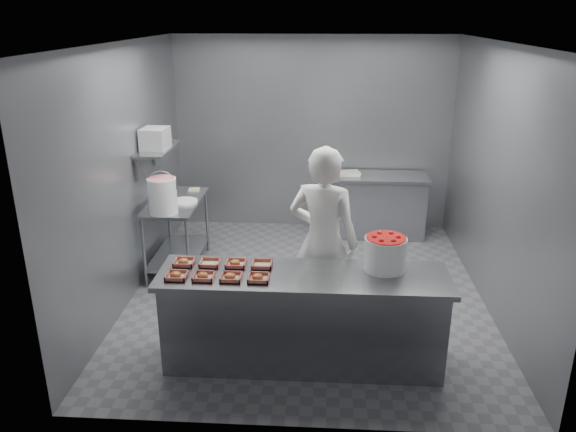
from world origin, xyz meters
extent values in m
plane|color=#4C4C51|center=(0.00, 0.00, 0.00)|extent=(4.50, 4.50, 0.00)
plane|color=white|center=(0.00, 0.00, 2.80)|extent=(4.50, 4.50, 0.00)
cube|color=slate|center=(0.00, 2.25, 1.40)|extent=(4.00, 0.04, 2.80)
cube|color=slate|center=(-2.00, 0.00, 1.40)|extent=(0.04, 4.50, 2.80)
cube|color=slate|center=(2.00, 0.00, 1.40)|extent=(0.04, 4.50, 2.80)
cube|color=slate|center=(0.00, -1.35, 0.88)|extent=(2.60, 0.70, 0.05)
cube|color=slate|center=(0.00, -1.35, 0.42)|extent=(2.50, 0.64, 0.85)
cube|color=slate|center=(-1.65, 0.60, 0.88)|extent=(0.60, 1.20, 0.04)
cube|color=slate|center=(-1.65, 0.60, 0.20)|extent=(0.56, 1.15, 0.03)
cylinder|color=slate|center=(-1.91, 0.04, 0.44)|extent=(0.04, 0.04, 0.88)
cylinder|color=slate|center=(-1.39, 0.04, 0.44)|extent=(0.04, 0.04, 0.88)
cylinder|color=slate|center=(-1.91, 1.16, 0.44)|extent=(0.04, 0.04, 0.88)
cylinder|color=slate|center=(-1.39, 1.16, 0.44)|extent=(0.04, 0.04, 0.88)
cube|color=slate|center=(0.90, 1.90, 0.88)|extent=(1.50, 0.60, 0.05)
cube|color=slate|center=(0.90, 1.90, 0.42)|extent=(1.44, 0.55, 0.85)
cube|color=slate|center=(-1.82, 0.60, 1.55)|extent=(0.35, 0.90, 0.03)
cube|color=tan|center=(-1.10, -1.49, 0.92)|extent=(0.18, 0.18, 0.04)
cube|color=white|center=(-1.06, -1.48, 0.91)|extent=(0.10, 0.06, 0.00)
ellipsoid|color=#B25B2C|center=(-1.11, -1.49, 0.93)|extent=(0.10, 0.10, 0.05)
cube|color=tan|center=(-0.86, -1.49, 0.92)|extent=(0.18, 0.18, 0.04)
cube|color=white|center=(-0.82, -1.48, 0.91)|extent=(0.10, 0.06, 0.00)
ellipsoid|color=#B25B2C|center=(-0.87, -1.49, 0.93)|extent=(0.10, 0.10, 0.05)
cube|color=tan|center=(-0.62, -1.49, 0.92)|extent=(0.18, 0.18, 0.04)
cube|color=white|center=(-0.58, -1.48, 0.91)|extent=(0.10, 0.06, 0.00)
ellipsoid|color=#B25B2C|center=(-0.63, -1.49, 0.93)|extent=(0.10, 0.10, 0.05)
cube|color=tan|center=(-0.38, -1.49, 0.92)|extent=(0.18, 0.18, 0.04)
cube|color=white|center=(-0.34, -1.48, 0.91)|extent=(0.10, 0.06, 0.00)
ellipsoid|color=#B25B2C|center=(-0.39, -1.49, 0.93)|extent=(0.10, 0.10, 0.05)
cube|color=tan|center=(-1.10, -1.21, 0.92)|extent=(0.18, 0.18, 0.04)
cube|color=white|center=(-1.06, -1.19, 0.91)|extent=(0.10, 0.06, 0.00)
ellipsoid|color=#B25B2C|center=(-1.11, -1.21, 0.93)|extent=(0.10, 0.10, 0.05)
cube|color=tan|center=(-0.86, -1.21, 0.92)|extent=(0.18, 0.18, 0.04)
cube|color=white|center=(-0.82, -1.19, 0.91)|extent=(0.10, 0.06, 0.00)
cube|color=tan|center=(-0.62, -1.21, 0.92)|extent=(0.18, 0.18, 0.04)
cube|color=white|center=(-0.58, -1.19, 0.91)|extent=(0.10, 0.06, 0.00)
ellipsoid|color=#B25B2C|center=(-0.63, -1.21, 0.93)|extent=(0.10, 0.10, 0.05)
cube|color=tan|center=(-0.38, -1.21, 0.92)|extent=(0.18, 0.18, 0.04)
cube|color=white|center=(-0.34, -1.19, 0.91)|extent=(0.10, 0.06, 0.00)
imported|color=white|center=(0.17, -0.75, 0.96)|extent=(0.81, 0.66, 1.93)
cylinder|color=white|center=(0.72, -1.20, 1.05)|extent=(0.38, 0.38, 0.30)
cylinder|color=red|center=(0.72, -1.20, 1.19)|extent=(0.35, 0.35, 0.04)
cylinder|color=white|center=(-1.67, 0.16, 1.11)|extent=(0.33, 0.33, 0.41)
cylinder|color=#DF6F85|center=(-1.67, 0.16, 1.31)|extent=(0.30, 0.30, 0.02)
torus|color=slate|center=(-1.67, 0.16, 1.23)|extent=(0.34, 0.01, 0.34)
cylinder|color=white|center=(-1.52, 0.54, 0.91)|extent=(0.35, 0.35, 0.03)
cube|color=#CCB28C|center=(-1.51, 1.04, 0.91)|extent=(0.15, 0.14, 0.02)
cube|color=gray|center=(-1.82, 0.54, 1.69)|extent=(0.31, 0.35, 0.25)
cube|color=silver|center=(0.53, 1.90, 0.92)|extent=(0.32, 0.25, 0.05)
camera|label=1|loc=(0.14, -5.84, 3.09)|focal=35.00mm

